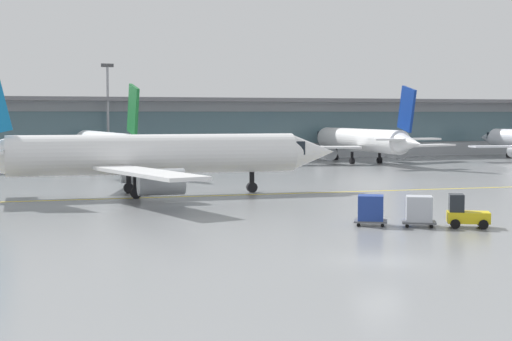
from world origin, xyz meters
name	(u,v)px	position (x,y,z in m)	size (l,w,h in m)	color
ground_plane	(380,261)	(0.00, 0.00, 0.00)	(400.00, 400.00, 0.00)	gray
taxiway_centreline_stripe	(161,197)	(-3.73, 32.64, 0.00)	(110.00, 0.36, 0.01)	yellow
terminal_concourse	(106,128)	(0.00, 88.02, 4.92)	(212.32, 11.00, 9.60)	#9EA3A8
gate_airplane_2	(106,145)	(-3.14, 67.27, 3.16)	(29.51, 31.88, 10.55)	white
gate_airplane_3	(361,141)	(34.08, 69.98, 3.25)	(30.42, 32.59, 10.83)	white
taxiing_regional_jet	(150,156)	(-4.18, 34.66, 3.49)	(35.11, 32.63, 11.63)	white
baggage_tug	(465,213)	(10.47, 8.51, 0.89)	(2.95, 2.51, 2.10)	yellow
cargo_dolly_lead	(419,210)	(7.99, 9.84, 1.05)	(2.61, 2.40, 1.94)	#595B60
cargo_dolly_trailing	(371,209)	(5.30, 11.27, 1.05)	(2.61, 2.40, 1.94)	#595B60
apron_light_mast_1	(108,109)	(-0.71, 81.58, 7.86)	(1.80, 0.36, 14.34)	gray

